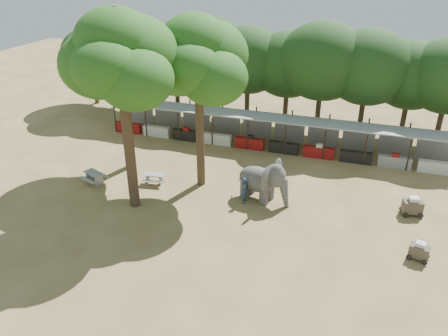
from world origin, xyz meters
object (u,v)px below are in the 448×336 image
(picnic_table_near, at_px, (94,176))
(cart_front, at_px, (419,251))
(yard_tree_center, at_px, (120,60))
(yard_tree_back, at_px, (197,60))
(handler, at_px, (245,190))
(elephant, at_px, (263,180))
(picnic_table_far, at_px, (155,177))
(cart_back, at_px, (412,206))
(yard_tree_left, at_px, (120,56))

(picnic_table_near, bearing_deg, cart_front, 16.81)
(yard_tree_center, xyz_separation_m, yard_tree_back, (3.00, 4.00, -0.67))
(handler, relative_size, picnic_table_near, 0.90)
(handler, bearing_deg, cart_front, -108.94)
(yard_tree_center, distance_m, cart_front, 19.06)
(elephant, distance_m, picnic_table_far, 7.75)
(cart_front, distance_m, cart_back, 4.51)
(yard_tree_center, relative_size, picnic_table_near, 6.09)
(yard_tree_back, distance_m, cart_front, 16.69)
(handler, xyz_separation_m, cart_front, (10.27, -2.71, -0.37))
(picnic_table_near, distance_m, cart_front, 21.03)
(yard_tree_back, xyz_separation_m, cart_front, (13.96, -4.39, -8.03))
(yard_tree_back, relative_size, elephant, 3.02)
(yard_tree_center, distance_m, yard_tree_back, 5.04)
(picnic_table_far, height_order, cart_back, cart_back)
(yard_tree_back, bearing_deg, handler, -24.46)
(yard_tree_back, relative_size, picnic_table_far, 7.13)
(yard_tree_left, bearing_deg, cart_back, -2.52)
(yard_tree_back, bearing_deg, yard_tree_left, 170.54)
(cart_back, bearing_deg, yard_tree_center, -179.93)
(yard_tree_center, relative_size, handler, 6.76)
(yard_tree_center, bearing_deg, picnic_table_far, 89.48)
(yard_tree_center, relative_size, cart_back, 8.58)
(yard_tree_left, relative_size, handler, 6.19)
(cart_back, bearing_deg, picnic_table_far, 170.63)
(yard_tree_back, height_order, cart_front, yard_tree_back)
(handler, height_order, picnic_table_near, handler)
(elephant, height_order, picnic_table_near, elephant)
(picnic_table_near, xyz_separation_m, picnic_table_far, (4.01, 1.25, -0.05))
(yard_tree_center, distance_m, cart_back, 19.35)
(yard_tree_left, xyz_separation_m, elephant, (10.72, -1.94, -6.80))
(picnic_table_far, distance_m, cart_back, 16.86)
(yard_tree_left, relative_size, picnic_table_far, 6.91)
(cart_front, bearing_deg, cart_back, 106.81)
(elephant, relative_size, picnic_table_near, 1.90)
(yard_tree_center, height_order, yard_tree_back, yard_tree_center)
(yard_tree_left, bearing_deg, handler, -15.45)
(yard_tree_back, distance_m, handler, 8.66)
(picnic_table_far, height_order, cart_front, cart_front)
(yard_tree_left, bearing_deg, picnic_table_near, -106.06)
(cart_back, bearing_deg, elephant, 172.98)
(picnic_table_near, bearing_deg, handler, 26.11)
(picnic_table_near, bearing_deg, picnic_table_far, 39.60)
(yard_tree_back, bearing_deg, cart_front, -17.45)
(picnic_table_near, distance_m, cart_back, 20.97)
(picnic_table_far, bearing_deg, picnic_table_near, -171.05)
(picnic_table_near, bearing_deg, yard_tree_left, 96.15)
(yard_tree_center, distance_m, elephant, 11.40)
(yard_tree_back, distance_m, elephant, 8.61)
(yard_tree_back, xyz_separation_m, cart_back, (13.84, 0.13, -7.94))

